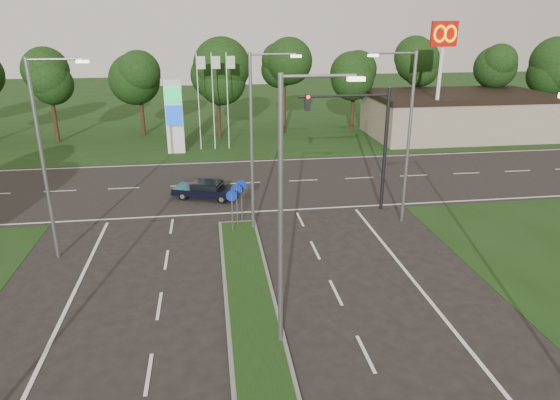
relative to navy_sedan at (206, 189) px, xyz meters
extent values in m
cube|color=black|center=(1.60, 33.69, -0.58)|extent=(160.00, 50.00, 0.02)
cube|color=black|center=(1.60, 2.69, -0.58)|extent=(160.00, 12.00, 0.02)
cube|color=slate|center=(1.60, -17.31, -0.52)|extent=(2.00, 26.00, 0.12)
cube|color=gray|center=(23.60, 14.69, 1.42)|extent=(16.00, 9.00, 4.00)
cylinder|color=gray|center=(2.40, -15.31, 3.92)|extent=(0.16, 0.16, 9.00)
cylinder|color=gray|center=(3.50, -15.31, 8.32)|extent=(2.20, 0.10, 0.10)
cube|color=#FFF2CC|center=(4.60, -15.31, 8.22)|extent=(0.50, 0.22, 0.12)
cylinder|color=gray|center=(2.40, -5.31, 3.92)|extent=(0.16, 0.16, 9.00)
cylinder|color=gray|center=(3.50, -5.31, 8.32)|extent=(2.20, 0.10, 0.10)
cube|color=#FFF2CC|center=(4.60, -5.31, 8.22)|extent=(0.50, 0.22, 0.12)
cylinder|color=gray|center=(-6.90, -7.31, 3.92)|extent=(0.16, 0.16, 9.00)
cylinder|color=gray|center=(-5.80, -7.31, 8.32)|extent=(2.20, 0.10, 0.10)
cube|color=#FFF2CC|center=(-4.70, -7.31, 8.22)|extent=(0.50, 0.22, 0.12)
cylinder|color=gray|center=(10.60, -5.31, 3.92)|extent=(0.16, 0.16, 9.00)
cylinder|color=gray|center=(9.50, -5.31, 8.32)|extent=(2.20, 0.10, 0.10)
cube|color=#FFF2CC|center=(8.40, -5.31, 8.22)|extent=(0.50, 0.22, 0.12)
cylinder|color=black|center=(10.10, -3.31, 2.92)|extent=(0.20, 0.20, 7.00)
cylinder|color=black|center=(7.60, -3.31, 6.02)|extent=(5.00, 0.14, 0.14)
cube|color=black|center=(5.60, -3.31, 5.72)|extent=(0.28, 0.28, 0.90)
sphere|color=#FF190C|center=(5.60, -3.49, 6.02)|extent=(0.20, 0.20, 0.20)
cylinder|color=gray|center=(1.30, -5.81, 0.52)|extent=(0.06, 0.06, 2.20)
cylinder|color=#0C26A5|center=(1.30, -5.81, 1.52)|extent=(0.56, 0.04, 0.56)
cylinder|color=gray|center=(1.60, -4.81, 0.52)|extent=(0.06, 0.06, 2.20)
cylinder|color=#0C26A5|center=(1.60, -4.81, 1.52)|extent=(0.56, 0.04, 0.56)
cylinder|color=gray|center=(1.90, -4.11, 0.52)|extent=(0.06, 0.06, 2.20)
cylinder|color=#0C26A5|center=(1.90, -4.11, 1.52)|extent=(0.56, 0.04, 0.56)
cube|color=silver|center=(-2.40, 11.69, 2.42)|extent=(1.40, 0.30, 6.00)
cube|color=#0CA53F|center=(-2.40, 11.51, 4.22)|extent=(1.30, 0.08, 1.20)
cube|color=#0C3FBF|center=(-2.40, 11.51, 2.62)|extent=(1.30, 0.08, 1.60)
cylinder|color=silver|center=(-0.40, 12.69, 3.42)|extent=(0.08, 0.08, 8.00)
cube|color=#B2D8B2|center=(-0.05, 12.69, 6.62)|extent=(0.70, 0.02, 1.00)
cylinder|color=silver|center=(0.80, 12.69, 3.42)|extent=(0.08, 0.08, 8.00)
cube|color=#B2D8B2|center=(1.15, 12.69, 6.62)|extent=(0.70, 0.02, 1.00)
cylinder|color=silver|center=(2.00, 12.69, 3.42)|extent=(0.08, 0.08, 8.00)
cube|color=#B2D8B2|center=(2.35, 12.69, 6.62)|extent=(0.70, 0.02, 1.00)
cylinder|color=silver|center=(19.60, 10.69, 4.42)|extent=(0.30, 0.30, 10.00)
cube|color=#BF0C07|center=(19.60, 10.69, 8.82)|extent=(2.20, 0.35, 2.00)
torus|color=#FFC600|center=(19.15, 10.47, 8.82)|extent=(1.06, 0.16, 1.06)
torus|color=#FFC600|center=(20.05, 10.47, 8.82)|extent=(1.06, 0.16, 1.06)
cylinder|color=black|center=(1.60, 18.69, 1.62)|extent=(0.36, 0.36, 4.40)
sphere|color=black|center=(1.60, 18.69, 5.92)|extent=(6.00, 6.00, 6.00)
sphere|color=black|center=(1.90, 18.49, 6.92)|extent=(4.80, 4.80, 4.80)
cube|color=black|center=(-0.02, 0.01, -0.09)|extent=(4.23, 2.91, 0.40)
cube|color=black|center=(0.05, -0.02, 0.29)|extent=(2.10, 1.89, 0.37)
cube|color=black|center=(0.05, -0.02, 0.48)|extent=(1.78, 1.70, 0.04)
cylinder|color=black|center=(-1.45, -0.21, -0.30)|extent=(0.58, 0.37, 0.55)
cylinder|color=black|center=(-0.93, 1.13, -0.30)|extent=(0.58, 0.37, 0.55)
cylinder|color=black|center=(0.89, -1.12, -0.30)|extent=(0.58, 0.37, 0.55)
cylinder|color=black|center=(1.41, 0.23, -0.30)|extent=(0.58, 0.37, 0.55)
camera|label=1|loc=(0.33, -29.54, 9.79)|focal=32.00mm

